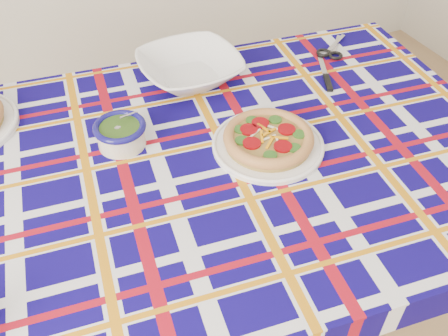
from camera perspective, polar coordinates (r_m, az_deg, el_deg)
name	(u,v)px	position (r m, az deg, el deg)	size (l,w,h in m)	color
dining_table	(196,184)	(1.27, -3.24, -1.84)	(1.68, 1.15, 0.74)	brown
tablecloth	(195,177)	(1.25, -3.28, -1.04)	(1.62, 1.02, 0.11)	#0D0457
main_focaccia_plate	(268,138)	(1.25, 5.10, 3.40)	(0.29, 0.29, 0.06)	olive
pesto_bowl	(120,132)	(1.27, -11.75, 4.02)	(0.13, 0.13, 0.08)	#203D10
serving_bowl	(190,68)	(1.49, -3.91, 11.30)	(0.29, 0.29, 0.07)	white
table_knife	(323,66)	(1.59, 11.22, 11.41)	(0.22, 0.02, 0.01)	silver
kitchen_scissors	(336,43)	(1.72, 12.70, 13.71)	(0.19, 0.09, 0.02)	silver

